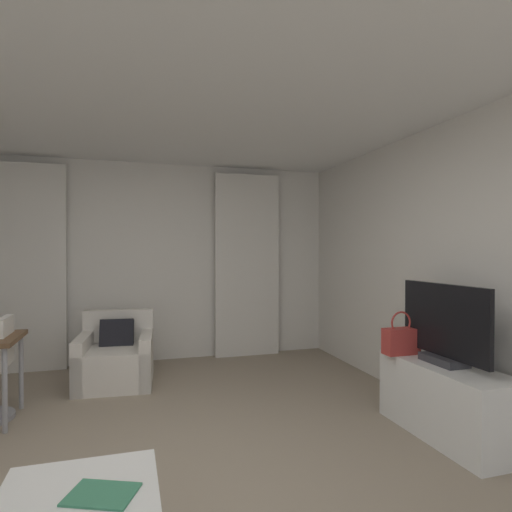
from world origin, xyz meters
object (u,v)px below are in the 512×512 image
at_px(tv_flatscreen, 444,327).
at_px(magazine_open, 102,494).
at_px(armchair, 116,359).
at_px(handbag_primary, 401,340).
at_px(tv_console, 446,401).

bearing_deg(tv_flatscreen, magazine_open, -161.09).
bearing_deg(armchair, handbag_primary, -36.14).
relative_size(tv_console, handbag_primary, 3.10).
distance_m(tv_console, handbag_primary, 0.58).
xyz_separation_m(armchair, tv_console, (2.51, -2.13, 0.01)).
xyz_separation_m(armchair, handbag_primary, (2.37, -1.73, 0.42)).
xyz_separation_m(magazine_open, handbag_primary, (2.35, 1.21, 0.26)).
xyz_separation_m(magazine_open, tv_console, (2.48, 0.82, -0.14)).
bearing_deg(handbag_primary, armchair, 143.86).
height_order(armchair, handbag_primary, handbag_primary).
distance_m(armchair, magazine_open, 2.95).
xyz_separation_m(tv_console, handbag_primary, (-0.13, 0.40, 0.40)).
bearing_deg(tv_flatscreen, armchair, 140.08).
relative_size(armchair, magazine_open, 2.57).
height_order(magazine_open, tv_console, tv_console).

